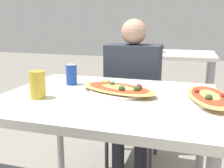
# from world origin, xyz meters

# --- Properties ---
(dining_table) EXTENTS (1.12, 0.87, 0.76)m
(dining_table) POSITION_xyz_m (0.00, 0.00, 0.68)
(dining_table) COLOR silver
(dining_table) RESTS_ON ground_plane
(chair_far_seated) EXTENTS (0.40, 0.40, 0.87)m
(chair_far_seated) POSITION_xyz_m (-0.01, 0.77, 0.49)
(chair_far_seated) COLOR black
(chair_far_seated) RESTS_ON ground_plane
(person_seated) EXTENTS (0.41, 0.25, 1.16)m
(person_seated) POSITION_xyz_m (-0.01, 0.65, 0.68)
(person_seated) COLOR #2D2D38
(person_seated) RESTS_ON ground_plane
(pizza_main) EXTENTS (0.50, 0.36, 0.06)m
(pizza_main) POSITION_xyz_m (0.04, 0.07, 0.78)
(pizza_main) COLOR white
(pizza_main) RESTS_ON dining_table
(soda_can) EXTENTS (0.07, 0.07, 0.12)m
(soda_can) POSITION_xyz_m (-0.29, 0.18, 0.83)
(soda_can) COLOR #1E47B2
(soda_can) RESTS_ON dining_table
(drink_glass) EXTENTS (0.08, 0.08, 0.14)m
(drink_glass) POSITION_xyz_m (-0.33, -0.14, 0.83)
(drink_glass) COLOR gold
(drink_glass) RESTS_ON dining_table
(pizza_second) EXTENTS (0.29, 0.46, 0.06)m
(pizza_second) POSITION_xyz_m (0.50, 0.06, 0.78)
(pizza_second) COLOR white
(pizza_second) RESTS_ON dining_table
(background_table) EXTENTS (1.10, 0.80, 0.88)m
(background_table) POSITION_xyz_m (0.10, 2.06, 0.70)
(background_table) COLOR silver
(background_table) RESTS_ON ground_plane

